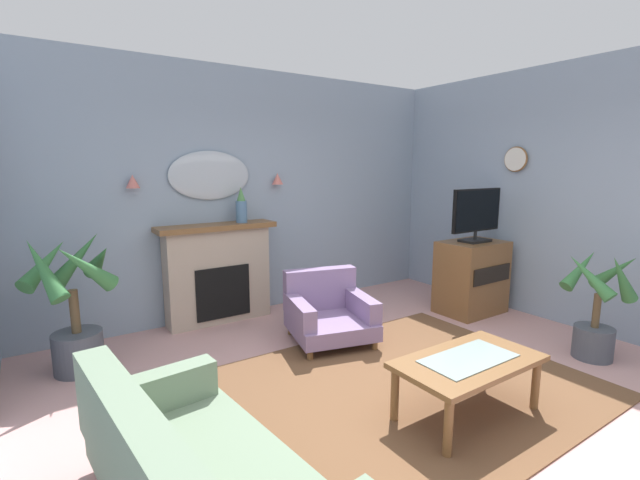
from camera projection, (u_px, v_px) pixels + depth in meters
name	position (u px, v px, depth m)	size (l,w,h in m)	color
floor	(412.00, 407.00, 3.42)	(6.41, 6.46, 0.10)	#C6938E
wall_back	(254.00, 193.00, 5.43)	(6.41, 0.10, 2.97)	#8C9EB2
wall_right	(600.00, 198.00, 4.67)	(0.10, 6.46, 2.97)	#8C9EB2
patterned_rug	(394.00, 390.00, 3.57)	(3.20, 2.40, 0.01)	brown
fireplace	(218.00, 274.00, 5.09)	(1.36, 0.36, 1.16)	tan
mantel_vase_centre	(241.00, 207.00, 5.10)	(0.13, 0.13, 0.42)	#4C7093
wall_mirror	(210.00, 175.00, 5.01)	(0.96, 0.06, 0.56)	#B2BCC6
wall_sconce_left	(133.00, 181.00, 4.51)	(0.14, 0.14, 0.14)	#D17066
wall_sconce_right	(277.00, 179.00, 5.44)	(0.14, 0.14, 0.14)	#D17066
wall_clock	(516.00, 159.00, 5.33)	(0.04, 0.31, 0.31)	silver
coffee_table	(468.00, 366.00, 3.16)	(1.10, 0.60, 0.45)	brown
floral_couch	(191.00, 477.00, 2.12)	(1.02, 1.78, 0.76)	gray
armchair_in_corner	(328.00, 311.00, 4.59)	(0.98, 0.99, 0.71)	gray
tv_cabinet	(471.00, 277.00, 5.43)	(0.80, 0.57, 0.90)	brown
tv_flatscreen	(477.00, 214.00, 5.28)	(0.84, 0.24, 0.65)	black
potted_plant_corner_palm	(74.00, 306.00, 3.82)	(0.80, 0.82, 1.26)	#474C56
potted_plant_tall_palm	(597.00, 310.00, 4.10)	(0.56, 0.59, 1.07)	#474C56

